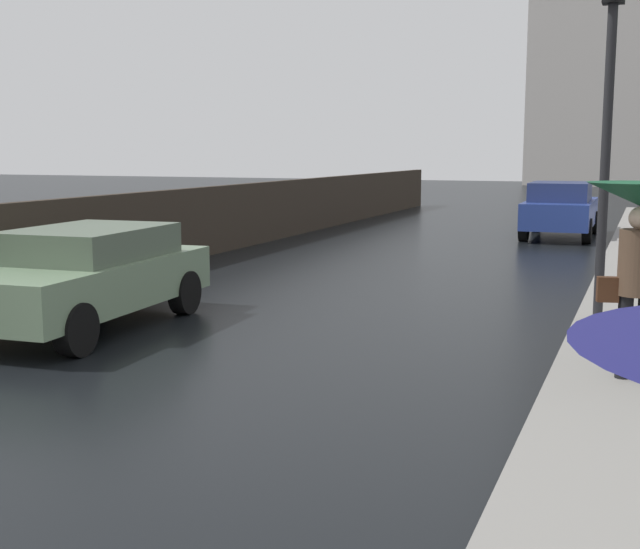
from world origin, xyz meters
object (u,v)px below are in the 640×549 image
(traffic_light, at_px, (610,64))
(car_green_near_kerb, at_px, (84,275))
(pedestrian_with_umbrella_far, at_px, (640,225))
(car_blue_far_ahead, at_px, (560,209))

(traffic_light, bearing_deg, car_green_near_kerb, -160.79)
(pedestrian_with_umbrella_far, bearing_deg, car_blue_far_ahead, -94.54)
(car_blue_far_ahead, distance_m, pedestrian_with_umbrella_far, 14.76)
(car_green_near_kerb, bearing_deg, traffic_light, -164.00)
(car_blue_far_ahead, relative_size, traffic_light, 0.86)
(car_blue_far_ahead, bearing_deg, pedestrian_with_umbrella_far, -82.16)
(car_blue_far_ahead, bearing_deg, car_green_near_kerb, -108.64)
(pedestrian_with_umbrella_far, xyz_separation_m, traffic_light, (-0.47, 2.67, 1.75))
(pedestrian_with_umbrella_far, distance_m, traffic_light, 3.23)
(traffic_light, bearing_deg, pedestrian_with_umbrella_far, -80.00)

